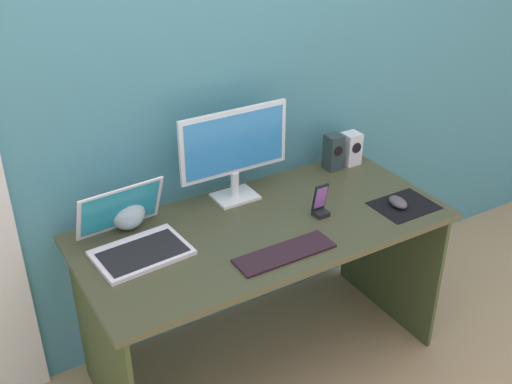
{
  "coord_description": "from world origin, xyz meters",
  "views": [
    {
      "loc": [
        -1.09,
        -1.77,
        2.01
      ],
      "look_at": [
        -0.05,
        -0.02,
        0.88
      ],
      "focal_mm": 43.49,
      "sensor_mm": 36.0,
      "label": 1
    }
  ],
  "objects_px": {
    "speaker_right": "(351,148)",
    "speaker_near_monitor": "(333,152)",
    "mouse": "(398,202)",
    "monitor": "(234,149)",
    "laptop": "(134,238)",
    "keyboard_external": "(285,253)",
    "phone_in_dock": "(320,205)",
    "fishbowl": "(127,212)"
  },
  "relations": [
    {
      "from": "speaker_right",
      "to": "speaker_near_monitor",
      "type": "height_order",
      "value": "speaker_near_monitor"
    },
    {
      "from": "speaker_near_monitor",
      "to": "mouse",
      "type": "relative_size",
      "value": 1.67
    },
    {
      "from": "speaker_right",
      "to": "monitor",
      "type": "bearing_deg",
      "value": -179.0
    },
    {
      "from": "laptop",
      "to": "keyboard_external",
      "type": "distance_m",
      "value": 0.56
    },
    {
      "from": "mouse",
      "to": "phone_in_dock",
      "type": "distance_m",
      "value": 0.34
    },
    {
      "from": "laptop",
      "to": "phone_in_dock",
      "type": "bearing_deg",
      "value": -12.23
    },
    {
      "from": "monitor",
      "to": "mouse",
      "type": "distance_m",
      "value": 0.71
    },
    {
      "from": "fishbowl",
      "to": "phone_in_dock",
      "type": "xyz_separation_m",
      "value": [
        0.7,
        -0.31,
        -0.02
      ]
    },
    {
      "from": "fishbowl",
      "to": "mouse",
      "type": "bearing_deg",
      "value": -22.72
    },
    {
      "from": "monitor",
      "to": "fishbowl",
      "type": "relative_size",
      "value": 3.41
    },
    {
      "from": "speaker_right",
      "to": "mouse",
      "type": "xyz_separation_m",
      "value": [
        -0.08,
        -0.42,
        -0.06
      ]
    },
    {
      "from": "speaker_right",
      "to": "speaker_near_monitor",
      "type": "distance_m",
      "value": 0.11
    },
    {
      "from": "monitor",
      "to": "laptop",
      "type": "distance_m",
      "value": 0.55
    },
    {
      "from": "fishbowl",
      "to": "phone_in_dock",
      "type": "bearing_deg",
      "value": -24.11
    },
    {
      "from": "speaker_near_monitor",
      "to": "monitor",
      "type": "bearing_deg",
      "value": -178.8
    },
    {
      "from": "phone_in_dock",
      "to": "laptop",
      "type": "bearing_deg",
      "value": 167.77
    },
    {
      "from": "speaker_near_monitor",
      "to": "keyboard_external",
      "type": "relative_size",
      "value": 0.43
    },
    {
      "from": "speaker_near_monitor",
      "to": "mouse",
      "type": "height_order",
      "value": "speaker_near_monitor"
    },
    {
      "from": "speaker_near_monitor",
      "to": "fishbowl",
      "type": "height_order",
      "value": "speaker_near_monitor"
    },
    {
      "from": "laptop",
      "to": "keyboard_external",
      "type": "height_order",
      "value": "laptop"
    },
    {
      "from": "keyboard_external",
      "to": "monitor",
      "type": "bearing_deg",
      "value": 83.9
    },
    {
      "from": "monitor",
      "to": "keyboard_external",
      "type": "distance_m",
      "value": 0.51
    },
    {
      "from": "monitor",
      "to": "phone_in_dock",
      "type": "bearing_deg",
      "value": -52.97
    },
    {
      "from": "speaker_right",
      "to": "speaker_near_monitor",
      "type": "relative_size",
      "value": 0.92
    },
    {
      "from": "fishbowl",
      "to": "phone_in_dock",
      "type": "distance_m",
      "value": 0.77
    },
    {
      "from": "laptop",
      "to": "speaker_right",
      "type": "bearing_deg",
      "value": 7.64
    },
    {
      "from": "phone_in_dock",
      "to": "fishbowl",
      "type": "bearing_deg",
      "value": 155.89
    },
    {
      "from": "speaker_near_monitor",
      "to": "fishbowl",
      "type": "relative_size",
      "value": 1.17
    },
    {
      "from": "fishbowl",
      "to": "keyboard_external",
      "type": "relative_size",
      "value": 0.37
    },
    {
      "from": "monitor",
      "to": "phone_in_dock",
      "type": "distance_m",
      "value": 0.41
    },
    {
      "from": "phone_in_dock",
      "to": "monitor",
      "type": "bearing_deg",
      "value": 127.03
    },
    {
      "from": "speaker_near_monitor",
      "to": "phone_in_dock",
      "type": "relative_size",
      "value": 1.2
    },
    {
      "from": "monitor",
      "to": "laptop",
      "type": "relative_size",
      "value": 1.35
    },
    {
      "from": "monitor",
      "to": "fishbowl",
      "type": "xyz_separation_m",
      "value": [
        -0.47,
        0.01,
        -0.16
      ]
    },
    {
      "from": "fishbowl",
      "to": "keyboard_external",
      "type": "distance_m",
      "value": 0.64
    },
    {
      "from": "laptop",
      "to": "speaker_near_monitor",
      "type": "bearing_deg",
      "value": 8.42
    },
    {
      "from": "speaker_right",
      "to": "mouse",
      "type": "height_order",
      "value": "speaker_right"
    },
    {
      "from": "fishbowl",
      "to": "mouse",
      "type": "distance_m",
      "value": 1.1
    },
    {
      "from": "keyboard_external",
      "to": "laptop",
      "type": "bearing_deg",
      "value": 145.01
    },
    {
      "from": "keyboard_external",
      "to": "phone_in_dock",
      "type": "distance_m",
      "value": 0.32
    },
    {
      "from": "monitor",
      "to": "laptop",
      "type": "xyz_separation_m",
      "value": [
        -0.5,
        -0.14,
        -0.18
      ]
    },
    {
      "from": "monitor",
      "to": "laptop",
      "type": "bearing_deg",
      "value": -164.39
    }
  ]
}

